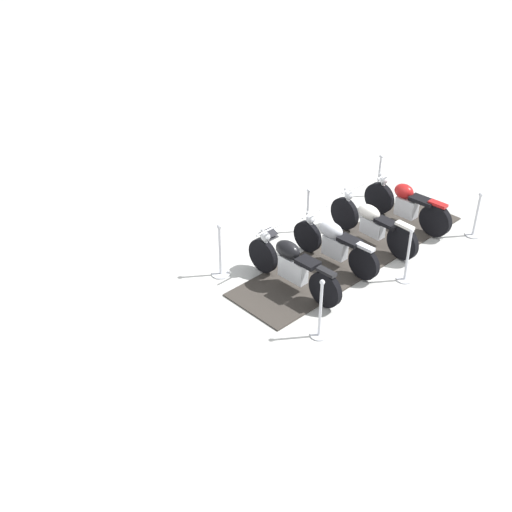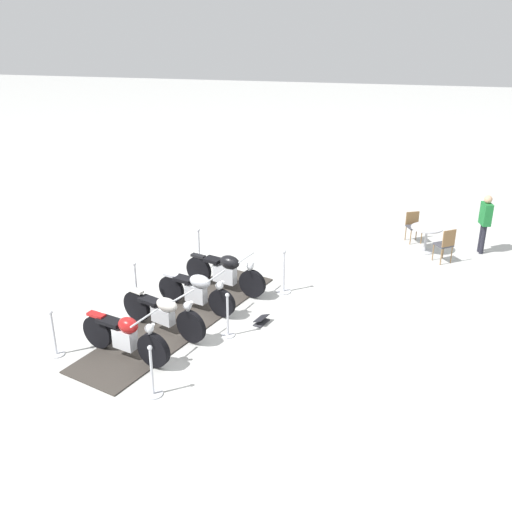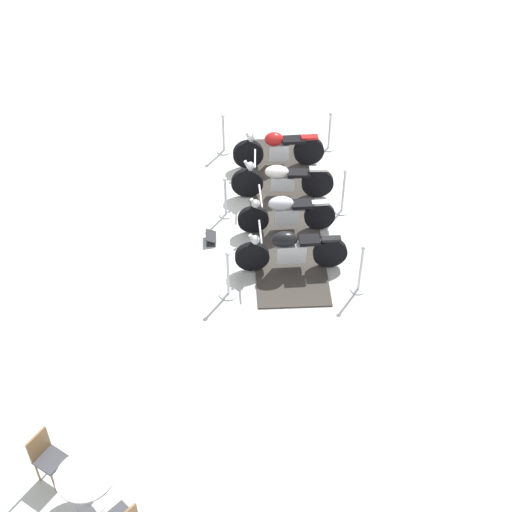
{
  "view_description": "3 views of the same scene",
  "coord_description": "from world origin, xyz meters",
  "px_view_note": "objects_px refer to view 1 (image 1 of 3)",
  "views": [
    {
      "loc": [
        3.1,
        -10.85,
        7.05
      ],
      "look_at": [
        -1.2,
        -2.01,
        0.77
      ],
      "focal_mm": 45.7,
      "sensor_mm": 36.0,
      "label": 1
    },
    {
      "loc": [
        -3.85,
        11.29,
        6.69
      ],
      "look_at": [
        -1.43,
        -1.46,
        1.06
      ],
      "focal_mm": 42.49,
      "sensor_mm": 36.0,
      "label": 2
    },
    {
      "loc": [
        -5.64,
        -11.35,
        10.42
      ],
      "look_at": [
        -1.51,
        -1.93,
        0.91
      ],
      "focal_mm": 52.52,
      "sensor_mm": 36.0,
      "label": 3
    }
  ],
  "objects_px": {
    "motorcycle_cream": "(372,223)",
    "stanchion_right_mid": "(307,216)",
    "stanchion_right_rear": "(220,260)",
    "info_placard": "(268,236)",
    "motorcycle_chrome": "(334,242)",
    "stanchion_left_mid": "(407,263)",
    "stanchion_left_rear": "(320,317)",
    "stanchion_right_front": "(378,183)",
    "motorcycle_maroon": "(406,204)",
    "motorcycle_black": "(292,264)",
    "stanchion_left_front": "(475,222)"
  },
  "relations": [
    {
      "from": "motorcycle_chrome",
      "to": "stanchion_left_mid",
      "type": "xyz_separation_m",
      "value": [
        1.42,
        0.08,
        -0.11
      ]
    },
    {
      "from": "motorcycle_cream",
      "to": "motorcycle_black",
      "type": "height_order",
      "value": "motorcycle_cream"
    },
    {
      "from": "motorcycle_chrome",
      "to": "stanchion_left_rear",
      "type": "xyz_separation_m",
      "value": [
        0.56,
        -2.18,
        -0.09
      ]
    },
    {
      "from": "motorcycle_chrome",
      "to": "motorcycle_cream",
      "type": "bearing_deg",
      "value": -92.03
    },
    {
      "from": "info_placard",
      "to": "motorcycle_chrome",
      "type": "bearing_deg",
      "value": -81.22
    },
    {
      "from": "stanchion_right_rear",
      "to": "info_placard",
      "type": "distance_m",
      "value": 1.65
    },
    {
      "from": "motorcycle_cream",
      "to": "stanchion_right_mid",
      "type": "relative_size",
      "value": 2.09
    },
    {
      "from": "motorcycle_cream",
      "to": "stanchion_right_front",
      "type": "xyz_separation_m",
      "value": [
        -0.51,
        2.16,
        -0.17
      ]
    },
    {
      "from": "stanchion_left_mid",
      "to": "stanchion_right_front",
      "type": "height_order",
      "value": "stanchion_left_mid"
    },
    {
      "from": "stanchion_left_front",
      "to": "stanchion_left_rear",
      "type": "xyz_separation_m",
      "value": [
        -1.72,
        -4.53,
        0.08
      ]
    },
    {
      "from": "motorcycle_cream",
      "to": "stanchion_right_mid",
      "type": "xyz_separation_m",
      "value": [
        -1.37,
        -0.11,
        -0.13
      ]
    },
    {
      "from": "motorcycle_maroon",
      "to": "motorcycle_chrome",
      "type": "relative_size",
      "value": 1.04
    },
    {
      "from": "stanchion_right_front",
      "to": "info_placard",
      "type": "height_order",
      "value": "stanchion_right_front"
    },
    {
      "from": "stanchion_left_mid",
      "to": "stanchion_right_mid",
      "type": "height_order",
      "value": "stanchion_left_mid"
    },
    {
      "from": "motorcycle_maroon",
      "to": "info_placard",
      "type": "relative_size",
      "value": 4.47
    },
    {
      "from": "stanchion_right_front",
      "to": "motorcycle_maroon",
      "type": "bearing_deg",
      "value": -49.07
    },
    {
      "from": "motorcycle_chrome",
      "to": "stanchion_right_mid",
      "type": "distance_m",
      "value": 1.37
    },
    {
      "from": "stanchion_right_front",
      "to": "stanchion_left_front",
      "type": "bearing_deg",
      "value": -20.8
    },
    {
      "from": "motorcycle_cream",
      "to": "stanchion_right_rear",
      "type": "xyz_separation_m",
      "value": [
        -2.23,
        -2.37,
        -0.15
      ]
    },
    {
      "from": "stanchion_right_mid",
      "to": "motorcycle_chrome",
      "type": "bearing_deg",
      "value": -46.16
    },
    {
      "from": "motorcycle_cream",
      "to": "motorcycle_maroon",
      "type": "bearing_deg",
      "value": -87.5
    },
    {
      "from": "motorcycle_maroon",
      "to": "motorcycle_cream",
      "type": "distance_m",
      "value": 1.17
    },
    {
      "from": "info_placard",
      "to": "stanchion_right_rear",
      "type": "bearing_deg",
      "value": -168.33
    },
    {
      "from": "stanchion_left_mid",
      "to": "stanchion_right_rear",
      "type": "relative_size",
      "value": 1.02
    },
    {
      "from": "stanchion_left_front",
      "to": "stanchion_left_rear",
      "type": "relative_size",
      "value": 0.88
    },
    {
      "from": "motorcycle_maroon",
      "to": "motorcycle_black",
      "type": "xyz_separation_m",
      "value": [
        -1.26,
        -3.27,
        0.02
      ]
    },
    {
      "from": "motorcycle_maroon",
      "to": "stanchion_right_rear",
      "type": "xyz_separation_m",
      "value": [
        -2.65,
        -3.46,
        -0.16
      ]
    },
    {
      "from": "motorcycle_black",
      "to": "stanchion_left_mid",
      "type": "height_order",
      "value": "stanchion_left_mid"
    },
    {
      "from": "stanchion_right_front",
      "to": "stanchion_left_rear",
      "type": "distance_m",
      "value": 5.47
    },
    {
      "from": "motorcycle_cream",
      "to": "stanchion_left_mid",
      "type": "bearing_deg",
      "value": 158.77
    },
    {
      "from": "motorcycle_maroon",
      "to": "stanchion_left_front",
      "type": "bearing_deg",
      "value": -154.38
    },
    {
      "from": "motorcycle_chrome",
      "to": "motorcycle_black",
      "type": "xyz_separation_m",
      "value": [
        -0.42,
        -1.09,
        0.02
      ]
    },
    {
      "from": "stanchion_right_mid",
      "to": "motorcycle_black",
      "type": "bearing_deg",
      "value": -75.74
    },
    {
      "from": "motorcycle_maroon",
      "to": "stanchion_left_rear",
      "type": "bearing_deg",
      "value": 105.08
    },
    {
      "from": "motorcycle_chrome",
      "to": "info_placard",
      "type": "relative_size",
      "value": 4.3
    },
    {
      "from": "motorcycle_black",
      "to": "stanchion_left_mid",
      "type": "distance_m",
      "value": 2.19
    },
    {
      "from": "stanchion_right_mid",
      "to": "info_placard",
      "type": "height_order",
      "value": "stanchion_right_mid"
    },
    {
      "from": "motorcycle_cream",
      "to": "motorcycle_black",
      "type": "relative_size",
      "value": 0.99
    },
    {
      "from": "motorcycle_black",
      "to": "stanchion_left_front",
      "type": "bearing_deg",
      "value": -108.44
    },
    {
      "from": "stanchion_left_mid",
      "to": "stanchion_left_front",
      "type": "distance_m",
      "value": 2.42
    },
    {
      "from": "stanchion_left_front",
      "to": "motorcycle_black",
      "type": "bearing_deg",
      "value": -128.17
    },
    {
      "from": "stanchion_right_rear",
      "to": "stanchion_left_rear",
      "type": "relative_size",
      "value": 0.97
    },
    {
      "from": "motorcycle_cream",
      "to": "stanchion_right_rear",
      "type": "relative_size",
      "value": 1.91
    },
    {
      "from": "motorcycle_maroon",
      "to": "stanchion_left_front",
      "type": "xyz_separation_m",
      "value": [
        1.44,
        0.17,
        -0.17
      ]
    },
    {
      "from": "stanchion_left_rear",
      "to": "stanchion_left_front",
      "type": "bearing_deg",
      "value": 69.2
    },
    {
      "from": "motorcycle_maroon",
      "to": "motorcycle_chrome",
      "type": "height_order",
      "value": "motorcycle_maroon"
    },
    {
      "from": "motorcycle_chrome",
      "to": "stanchion_right_rear",
      "type": "xyz_separation_m",
      "value": [
        -1.81,
        -1.28,
        -0.17
      ]
    },
    {
      "from": "stanchion_left_front",
      "to": "stanchion_right_mid",
      "type": "height_order",
      "value": "stanchion_right_mid"
    },
    {
      "from": "motorcycle_chrome",
      "to": "motorcycle_maroon",
      "type": "bearing_deg",
      "value": -92.18
    },
    {
      "from": "motorcycle_maroon",
      "to": "stanchion_right_front",
      "type": "distance_m",
      "value": 1.43
    }
  ]
}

